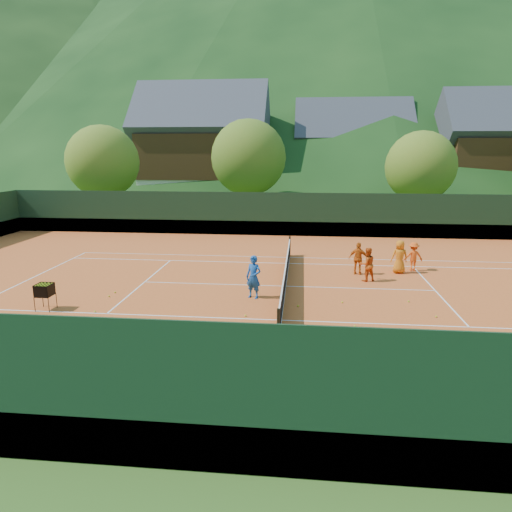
# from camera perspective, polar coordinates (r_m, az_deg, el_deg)

# --- Properties ---
(ground) EXTENTS (400.00, 400.00, 0.00)m
(ground) POSITION_cam_1_polar(r_m,az_deg,el_deg) (20.19, 3.70, -3.84)
(ground) COLOR #2D5219
(ground) RESTS_ON ground
(clay_court) EXTENTS (40.00, 24.00, 0.02)m
(clay_court) POSITION_cam_1_polar(r_m,az_deg,el_deg) (20.18, 3.70, -3.81)
(clay_court) COLOR #CB5520
(clay_court) RESTS_ON ground
(mountain_far) EXTENTS (280.00, 280.00, 110.00)m
(mountain_far) POSITION_cam_1_polar(r_m,az_deg,el_deg) (186.11, 9.65, 28.39)
(mountain_far) COLOR black
(mountain_far) RESTS_ON ground
(mountain_far_left) EXTENTS (260.00, 260.00, 100.00)m
(mountain_far_left) POSITION_cam_1_polar(r_m,az_deg,el_deg) (197.02, -24.18, 25.13)
(mountain_far_left) COLOR black
(mountain_far_left) RESTS_ON ground
(coach) EXTENTS (0.75, 0.63, 1.75)m
(coach) POSITION_cam_1_polar(r_m,az_deg,el_deg) (18.36, -0.31, -2.64)
(coach) COLOR #174B99
(coach) RESTS_ON clay_court
(student_a) EXTENTS (0.92, 0.82, 1.55)m
(student_a) POSITION_cam_1_polar(r_m,az_deg,el_deg) (21.35, 13.71, -1.03)
(student_a) COLOR #D14E12
(student_a) RESTS_ON clay_court
(student_b) EXTENTS (0.98, 0.58, 1.57)m
(student_b) POSITION_cam_1_polar(r_m,az_deg,el_deg) (22.36, 12.68, -0.31)
(student_b) COLOR #D35B12
(student_b) RESTS_ON clay_court
(student_c) EXTENTS (0.84, 0.60, 1.62)m
(student_c) POSITION_cam_1_polar(r_m,az_deg,el_deg) (23.12, 17.50, -0.09)
(student_c) COLOR orange
(student_c) RESTS_ON clay_court
(student_d) EXTENTS (0.96, 0.59, 1.43)m
(student_d) POSITION_cam_1_polar(r_m,az_deg,el_deg) (23.87, 19.06, -0.04)
(student_d) COLOR #F55615
(student_d) RESTS_ON clay_court
(tennis_ball_0) EXTENTS (0.07, 0.07, 0.07)m
(tennis_ball_0) POSITION_cam_1_polar(r_m,az_deg,el_deg) (19.05, 18.54, -5.40)
(tennis_ball_0) COLOR #BAD824
(tennis_ball_0) RESTS_ON clay_court
(tennis_ball_2) EXTENTS (0.07, 0.07, 0.07)m
(tennis_ball_2) POSITION_cam_1_polar(r_m,az_deg,el_deg) (16.97, -15.67, -7.50)
(tennis_ball_2) COLOR #BAD824
(tennis_ball_2) RESTS_ON clay_court
(tennis_ball_3) EXTENTS (0.07, 0.07, 0.07)m
(tennis_ball_3) POSITION_cam_1_polar(r_m,az_deg,el_deg) (12.94, -13.51, -14.13)
(tennis_ball_3) COLOR #BAD824
(tennis_ball_3) RESTS_ON clay_court
(tennis_ball_4) EXTENTS (0.07, 0.07, 0.07)m
(tennis_ball_4) POSITION_cam_1_polar(r_m,az_deg,el_deg) (20.09, -17.20, -4.35)
(tennis_ball_4) COLOR #BAD824
(tennis_ball_4) RESTS_ON clay_court
(tennis_ball_5) EXTENTS (0.07, 0.07, 0.07)m
(tennis_ball_5) POSITION_cam_1_polar(r_m,az_deg,el_deg) (16.02, 12.26, -8.56)
(tennis_ball_5) COLOR #BAD824
(tennis_ball_5) RESTS_ON clay_court
(tennis_ball_6) EXTENTS (0.07, 0.07, 0.07)m
(tennis_ball_6) POSITION_cam_1_polar(r_m,az_deg,el_deg) (15.86, -27.39, -10.05)
(tennis_ball_6) COLOR #BAD824
(tennis_ball_6) RESTS_ON clay_court
(tennis_ball_7) EXTENTS (0.07, 0.07, 0.07)m
(tennis_ball_7) POSITION_cam_1_polar(r_m,az_deg,el_deg) (11.87, -4.41, -16.43)
(tennis_ball_7) COLOR #BAD824
(tennis_ball_7) RESTS_ON clay_court
(tennis_ball_8) EXTENTS (0.07, 0.07, 0.07)m
(tennis_ball_8) POSITION_cam_1_polar(r_m,az_deg,el_deg) (14.59, 21.22, -11.44)
(tennis_ball_8) COLOR #BAD824
(tennis_ball_8) RESTS_ON clay_court
(tennis_ball_9) EXTENTS (0.07, 0.07, 0.07)m
(tennis_ball_9) POSITION_cam_1_polar(r_m,az_deg,el_deg) (16.97, -28.82, -8.71)
(tennis_ball_9) COLOR #BAD824
(tennis_ball_9) RESTS_ON clay_court
(tennis_ball_10) EXTENTS (0.07, 0.07, 0.07)m
(tennis_ball_10) POSITION_cam_1_polar(r_m,az_deg,el_deg) (15.31, -24.23, -10.53)
(tennis_ball_10) COLOR #BAD824
(tennis_ball_10) RESTS_ON clay_court
(tennis_ball_11) EXTENTS (0.07, 0.07, 0.07)m
(tennis_ball_11) POSITION_cam_1_polar(r_m,az_deg,el_deg) (18.31, 10.73, -5.69)
(tennis_ball_11) COLOR #BAD824
(tennis_ball_11) RESTS_ON clay_court
(tennis_ball_12) EXTENTS (0.07, 0.07, 0.07)m
(tennis_ball_12) POSITION_cam_1_polar(r_m,az_deg,el_deg) (17.65, 5.27, -6.23)
(tennis_ball_12) COLOR #BAD824
(tennis_ball_12) RESTS_ON clay_court
(tennis_ball_13) EXTENTS (0.07, 0.07, 0.07)m
(tennis_ball_13) POSITION_cam_1_polar(r_m,az_deg,el_deg) (13.79, -29.26, -13.76)
(tennis_ball_13) COLOR #BAD824
(tennis_ball_13) RESTS_ON clay_court
(tennis_ball_14) EXTENTS (0.07, 0.07, 0.07)m
(tennis_ball_14) POSITION_cam_1_polar(r_m,az_deg,el_deg) (19.64, -17.89, -4.80)
(tennis_ball_14) COLOR #BAD824
(tennis_ball_14) RESTS_ON clay_court
(tennis_ball_15) EXTENTS (0.07, 0.07, 0.07)m
(tennis_ball_15) POSITION_cam_1_polar(r_m,az_deg,el_deg) (16.80, -25.00, -8.50)
(tennis_ball_15) COLOR #BAD824
(tennis_ball_15) RESTS_ON clay_court
(tennis_ball_16) EXTENTS (0.07, 0.07, 0.07)m
(tennis_ball_16) POSITION_cam_1_polar(r_m,az_deg,el_deg) (18.01, -19.49, -6.56)
(tennis_ball_16) COLOR #BAD824
(tennis_ball_16) RESTS_ON clay_court
(tennis_ball_17) EXTENTS (0.07, 0.07, 0.07)m
(tennis_ball_17) POSITION_cam_1_polar(r_m,az_deg,el_deg) (16.59, -1.32, -7.47)
(tennis_ball_17) COLOR #BAD824
(tennis_ball_17) RESTS_ON clay_court
(tennis_ball_18) EXTENTS (0.07, 0.07, 0.07)m
(tennis_ball_18) POSITION_cam_1_polar(r_m,az_deg,el_deg) (13.48, -26.91, -14.12)
(tennis_ball_18) COLOR #BAD824
(tennis_ball_18) RESTS_ON clay_court
(tennis_ball_19) EXTENTS (0.07, 0.07, 0.07)m
(tennis_ball_19) POSITION_cam_1_polar(r_m,az_deg,el_deg) (16.01, -22.93, -9.37)
(tennis_ball_19) COLOR #BAD824
(tennis_ball_19) RESTS_ON clay_court
(tennis_ball_20) EXTENTS (0.07, 0.07, 0.07)m
(tennis_ball_20) POSITION_cam_1_polar(r_m,az_deg,el_deg) (17.74, 21.59, -7.05)
(tennis_ball_20) COLOR #BAD824
(tennis_ball_20) RESTS_ON clay_court
(court_lines) EXTENTS (23.83, 11.03, 0.00)m
(court_lines) POSITION_cam_1_polar(r_m,az_deg,el_deg) (20.18, 3.70, -3.78)
(court_lines) COLOR white
(court_lines) RESTS_ON clay_court
(tennis_net) EXTENTS (0.10, 12.07, 1.10)m
(tennis_net) POSITION_cam_1_polar(r_m,az_deg,el_deg) (20.04, 3.72, -2.42)
(tennis_net) COLOR black
(tennis_net) RESTS_ON clay_court
(perimeter_fence) EXTENTS (40.40, 24.24, 3.00)m
(perimeter_fence) POSITION_cam_1_polar(r_m,az_deg,el_deg) (19.85, 3.75, -0.34)
(perimeter_fence) COLOR black
(perimeter_fence) RESTS_ON clay_court
(ball_hopper) EXTENTS (0.57, 0.57, 1.00)m
(ball_hopper) POSITION_cam_1_polar(r_m,az_deg,el_deg) (18.81, -24.93, -3.94)
(ball_hopper) COLOR black
(ball_hopper) RESTS_ON clay_court
(chalet_left) EXTENTS (13.80, 9.93, 12.92)m
(chalet_left) POSITION_cam_1_polar(r_m,az_deg,el_deg) (50.42, -6.56, 12.87)
(chalet_left) COLOR beige
(chalet_left) RESTS_ON ground
(chalet_mid) EXTENTS (12.65, 8.82, 11.45)m
(chalet_mid) POSITION_cam_1_polar(r_m,az_deg,el_deg) (53.56, 11.79, 11.99)
(chalet_mid) COLOR beige
(chalet_mid) RESTS_ON ground
(chalet_right) EXTENTS (11.50, 8.82, 11.91)m
(chalet_right) POSITION_cam_1_polar(r_m,az_deg,el_deg) (52.95, 27.79, 11.06)
(chalet_right) COLOR beige
(chalet_right) RESTS_ON ground
(tree_a) EXTENTS (6.00, 6.00, 7.88)m
(tree_a) POSITION_cam_1_polar(r_m,az_deg,el_deg) (40.85, -18.62, 11.11)
(tree_a) COLOR #3E2719
(tree_a) RESTS_ON ground
(tree_b) EXTENTS (6.40, 6.40, 8.40)m
(tree_b) POSITION_cam_1_polar(r_m,az_deg,el_deg) (39.57, -0.97, 12.21)
(tree_b) COLOR #412B1A
(tree_b) RESTS_ON ground
(tree_c) EXTENTS (5.60, 5.60, 7.35)m
(tree_c) POSITION_cam_1_polar(r_m,az_deg,el_deg) (39.43, 19.86, 10.49)
(tree_c) COLOR #3E2819
(tree_c) RESTS_ON ground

